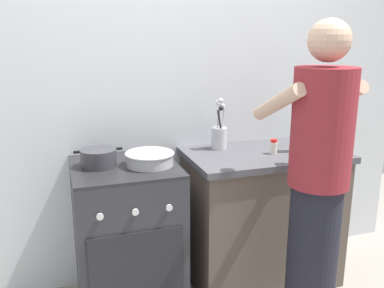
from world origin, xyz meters
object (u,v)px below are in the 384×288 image
at_px(pot, 99,158).
at_px(spice_bottle, 274,147).
at_px(oil_bottle, 295,137).
at_px(utensil_crock, 219,134).
at_px(person, 317,192).
at_px(stove_range, 127,237).
at_px(mixing_bowl, 150,158).

relative_size(pot, spice_bottle, 2.90).
bearing_deg(pot, spice_bottle, -4.08).
height_order(pot, oil_bottle, oil_bottle).
xyz_separation_m(utensil_crock, person, (0.21, -0.79, -0.13)).
bearing_deg(stove_range, person, -35.54).
height_order(stove_range, mixing_bowl, mixing_bowl).
bearing_deg(utensil_crock, person, -74.86).
xyz_separation_m(mixing_bowl, person, (0.73, -0.58, -0.08)).
distance_m(stove_range, spice_bottle, 1.06).
bearing_deg(pot, stove_range, -10.07).
bearing_deg(stove_range, utensil_crock, 14.56).
bearing_deg(pot, person, -32.61).
height_order(utensil_crock, oil_bottle, utensil_crock).
bearing_deg(utensil_crock, mixing_bowl, -157.55).
bearing_deg(oil_bottle, person, -111.01).
bearing_deg(stove_range, mixing_bowl, -16.83).
height_order(stove_range, oil_bottle, oil_bottle).
relative_size(spice_bottle, oil_bottle, 0.41).
bearing_deg(mixing_bowl, person, -38.44).
xyz_separation_m(spice_bottle, oil_bottle, (0.15, 0.00, 0.05)).
xyz_separation_m(utensil_crock, spice_bottle, (0.28, -0.22, -0.05)).
relative_size(stove_range, utensil_crock, 2.70).
xyz_separation_m(mixing_bowl, spice_bottle, (0.79, -0.01, 0.00)).
xyz_separation_m(pot, oil_bottle, (1.23, -0.07, 0.04)).
bearing_deg(pot, oil_bottle, -3.36).
bearing_deg(spice_bottle, stove_range, 176.84).
relative_size(stove_range, mixing_bowl, 3.15).
height_order(mixing_bowl, person, person).
relative_size(utensil_crock, spice_bottle, 3.57).
bearing_deg(person, utensil_crock, 105.14).
distance_m(utensil_crock, spice_bottle, 0.36).
distance_m(stove_range, person, 1.14).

